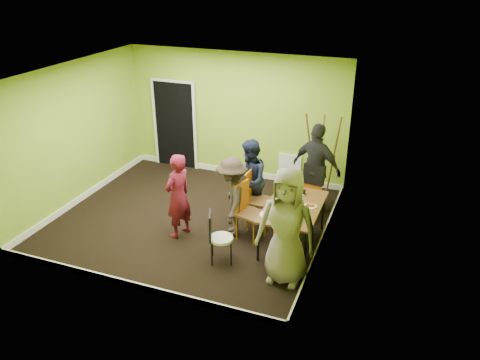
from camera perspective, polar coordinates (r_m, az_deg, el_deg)
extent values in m
plane|color=black|center=(9.07, -5.73, -4.68)|extent=(5.00, 5.00, 0.00)
cube|color=#8DA92B|center=(10.40, -0.59, 7.85)|extent=(5.00, 0.04, 2.80)
cube|color=#8DA92B|center=(6.72, -14.66, -3.11)|extent=(5.00, 0.04, 2.80)
cube|color=#8DA92B|center=(9.80, -19.40, 5.29)|extent=(0.04, 4.50, 2.80)
cube|color=#8DA92B|center=(7.73, 10.70, 1.13)|extent=(0.04, 4.50, 2.80)
cube|color=white|center=(8.06, -6.60, 12.88)|extent=(5.00, 4.50, 0.04)
cube|color=black|center=(11.10, -7.92, 6.67)|extent=(1.00, 0.05, 2.04)
cube|color=white|center=(10.35, 6.10, 1.71)|extent=(0.50, 0.04, 0.55)
cylinder|color=black|center=(7.66, 2.23, -7.56)|extent=(0.04, 0.04, 0.71)
cylinder|color=black|center=(7.49, 7.95, -8.63)|extent=(0.04, 0.04, 0.71)
cylinder|color=black|center=(8.80, 5.12, -2.99)|extent=(0.04, 0.04, 0.71)
cylinder|color=black|center=(8.66, 10.09, -3.82)|extent=(0.04, 0.04, 0.71)
cube|color=brown|center=(7.95, 6.54, -3.26)|extent=(0.90, 1.50, 0.04)
cylinder|color=orange|center=(8.95, 1.67, -3.21)|extent=(0.03, 0.03, 0.49)
cylinder|color=orange|center=(8.65, 0.74, -4.27)|extent=(0.03, 0.03, 0.49)
cylinder|color=orange|center=(8.83, 3.88, -3.66)|extent=(0.03, 0.03, 0.49)
cylinder|color=orange|center=(8.53, 3.02, -4.75)|extent=(0.03, 0.03, 0.49)
cube|color=brown|center=(8.62, 2.36, -2.55)|extent=(0.45, 0.45, 0.04)
cube|color=orange|center=(8.56, 1.11, -0.56)|extent=(0.05, 0.41, 0.54)
cylinder|color=orange|center=(8.53, 1.02, -4.75)|extent=(0.03, 0.03, 0.48)
cylinder|color=orange|center=(8.28, -0.41, -5.76)|extent=(0.03, 0.03, 0.48)
cylinder|color=orange|center=(8.36, 3.07, -5.46)|extent=(0.03, 0.03, 0.48)
cylinder|color=orange|center=(8.10, 1.68, -6.52)|extent=(0.03, 0.03, 0.48)
cube|color=brown|center=(8.19, 1.36, -4.17)|extent=(0.52, 0.52, 0.04)
cube|color=orange|center=(8.16, 0.21, -2.01)|extent=(0.13, 0.40, 0.53)
cylinder|color=orange|center=(9.20, 9.60, -2.91)|extent=(0.03, 0.03, 0.44)
cylinder|color=orange|center=(9.31, 7.72, -2.43)|extent=(0.03, 0.03, 0.44)
cylinder|color=orange|center=(8.93, 8.78, -3.77)|extent=(0.03, 0.03, 0.44)
cylinder|color=orange|center=(9.04, 6.86, -3.26)|extent=(0.03, 0.03, 0.44)
cube|color=brown|center=(9.02, 8.33, -1.86)|extent=(0.45, 0.45, 0.04)
cube|color=orange|center=(9.06, 8.90, 0.07)|extent=(0.37, 0.10, 0.49)
cylinder|color=orange|center=(7.54, 4.19, -9.43)|extent=(0.03, 0.03, 0.44)
cylinder|color=orange|center=(7.50, 6.71, -9.78)|extent=(0.03, 0.03, 0.44)
cylinder|color=orange|center=(7.81, 4.69, -8.10)|extent=(0.03, 0.03, 0.44)
cylinder|color=orange|center=(7.77, 7.11, -8.42)|extent=(0.03, 0.03, 0.44)
cube|color=brown|center=(7.53, 5.75, -7.54)|extent=(0.42, 0.42, 0.04)
cube|color=orange|center=(7.24, 5.57, -6.55)|extent=(0.37, 0.06, 0.49)
cylinder|color=black|center=(7.88, -3.39, -7.85)|extent=(0.02, 0.02, 0.41)
cylinder|color=black|center=(7.62, -3.46, -9.13)|extent=(0.02, 0.02, 0.41)
cylinder|color=black|center=(7.87, -1.11, -7.84)|extent=(0.02, 0.02, 0.41)
cylinder|color=black|center=(7.61, -1.09, -9.11)|extent=(0.02, 0.02, 0.41)
cylinder|color=white|center=(7.62, -2.29, -7.13)|extent=(0.38, 0.38, 0.05)
cube|color=black|center=(7.51, -3.66, -5.60)|extent=(0.16, 0.33, 0.46)
cylinder|color=brown|center=(9.72, 8.64, 3.19)|extent=(0.26, 0.42, 1.82)
cylinder|color=brown|center=(9.65, 11.35, 2.80)|extent=(0.26, 0.42, 1.82)
cylinder|color=brown|center=(9.44, 9.66, 2.43)|extent=(0.04, 0.41, 1.77)
cube|color=brown|center=(9.65, 9.90, 2.59)|extent=(0.49, 0.04, 0.04)
cylinder|color=white|center=(8.28, 5.89, -1.82)|extent=(0.24, 0.24, 0.01)
cylinder|color=white|center=(7.62, 3.41, -4.24)|extent=(0.27, 0.27, 0.01)
cylinder|color=white|center=(8.37, 7.11, -1.57)|extent=(0.25, 0.25, 0.01)
cylinder|color=white|center=(7.49, 5.32, -4.87)|extent=(0.23, 0.23, 0.01)
cylinder|color=white|center=(7.96, 8.57, -3.15)|extent=(0.22, 0.22, 0.01)
cylinder|color=white|center=(7.74, 7.56, -3.95)|extent=(0.26, 0.26, 0.01)
cylinder|color=white|center=(7.85, 6.63, -2.49)|extent=(0.07, 0.07, 0.24)
cylinder|color=#1849B5|center=(7.54, 7.29, -3.91)|extent=(0.08, 0.08, 0.21)
cylinder|color=orange|center=(8.03, 5.97, -2.43)|extent=(0.04, 0.04, 0.08)
cylinder|color=black|center=(8.08, 6.15, -2.22)|extent=(0.07, 0.07, 0.09)
cylinder|color=black|center=(8.32, 7.79, -1.48)|extent=(0.07, 0.07, 0.09)
cylinder|color=black|center=(7.48, 6.72, -4.62)|extent=(0.06, 0.06, 0.10)
imported|color=white|center=(7.79, 5.46, -3.31)|extent=(0.12, 0.12, 0.09)
imported|color=white|center=(7.92, 7.49, -2.91)|extent=(0.10, 0.10, 0.09)
imported|color=maroon|center=(8.21, -7.57, -1.97)|extent=(0.52, 0.65, 1.56)
imported|color=#161D37|center=(8.72, 1.21, -0.03)|extent=(0.82, 0.92, 1.56)
imported|color=#2F241F|center=(8.20, -1.00, -2.13)|extent=(0.85, 1.08, 1.47)
imported|color=black|center=(9.12, 9.30, 1.47)|extent=(1.12, 0.76, 1.76)
imported|color=gray|center=(6.97, 5.71, -5.70)|extent=(0.92, 0.60, 1.86)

